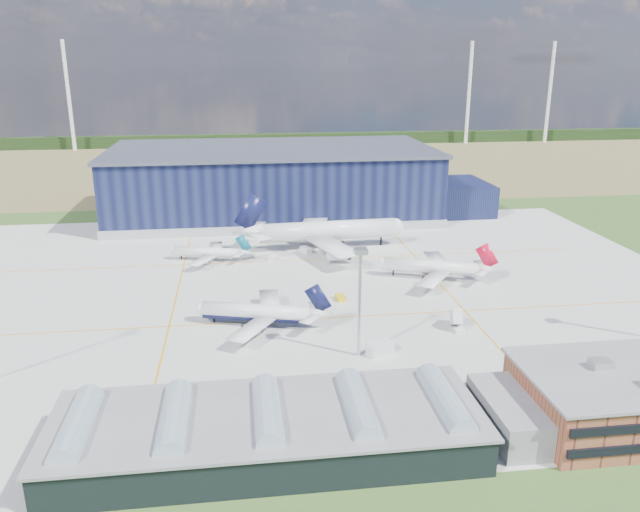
{
  "coord_description": "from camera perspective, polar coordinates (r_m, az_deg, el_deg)",
  "views": [
    {
      "loc": [
        -13.03,
        -143.73,
        58.15
      ],
      "look_at": [
        7.71,
        12.85,
        8.12
      ],
      "focal_mm": 35.0,
      "sensor_mm": 36.0,
      "label": 1
    }
  ],
  "objects": [
    {
      "name": "treeline",
      "position": [
        447.21,
        -5.92,
        10.53
      ],
      "size": [
        600.0,
        8.0,
        8.0
      ],
      "primitive_type": "cube",
      "color": "black",
      "rests_on": "ground"
    },
    {
      "name": "gse_tug_c",
      "position": [
        213.55,
        1.14,
        1.97
      ],
      "size": [
        2.81,
        3.71,
        1.45
      ],
      "primitive_type": "cube",
      "rotation": [
        0.0,
        0.0,
        -0.25
      ],
      "color": "gold",
      "rests_on": "ground"
    },
    {
      "name": "car_a",
      "position": [
        114.06,
        5.26,
        -12.84
      ],
      "size": [
        3.45,
        2.03,
        1.1
      ],
      "primitive_type": "imported",
      "rotation": [
        0.0,
        0.0,
        1.33
      ],
      "color": "#99999E",
      "rests_on": "ground"
    },
    {
      "name": "apron",
      "position": [
        164.86,
        -2.53,
        -3.08
      ],
      "size": [
        220.0,
        160.0,
        0.08
      ],
      "color": "#A5A5A0",
      "rests_on": "ground"
    },
    {
      "name": "car_b",
      "position": [
        117.22,
        11.41,
        -12.22
      ],
      "size": [
        3.64,
        1.52,
        1.17
      ],
      "primitive_type": "imported",
      "rotation": [
        0.0,
        0.0,
        1.49
      ],
      "color": "#99999E",
      "rests_on": "ground"
    },
    {
      "name": "glass_concourse",
      "position": [
        100.1,
        -2.66,
        -15.41
      ],
      "size": [
        78.0,
        23.0,
        8.6
      ],
      "color": "black",
      "rests_on": "ground"
    },
    {
      "name": "gse_van_b",
      "position": [
        195.07,
        -1.3,
        0.53
      ],
      "size": [
        3.62,
        4.71,
        1.96
      ],
      "primitive_type": "cube",
      "rotation": [
        0.0,
        0.0,
        0.45
      ],
      "color": "silver",
      "rests_on": "ground"
    },
    {
      "name": "airstair",
      "position": [
        144.66,
        12.32,
        -5.83
      ],
      "size": [
        3.03,
        5.56,
        3.37
      ],
      "primitive_type": "cube",
      "rotation": [
        0.0,
        0.0,
        -0.18
      ],
      "color": "silver",
      "rests_on": "ground"
    },
    {
      "name": "hangar",
      "position": [
        243.54,
        -3.7,
        6.53
      ],
      "size": [
        145.0,
        62.0,
        26.1
      ],
      "color": "black",
      "rests_on": "ground"
    },
    {
      "name": "gse_van_c",
      "position": [
        130.1,
        5.51,
        -8.41
      ],
      "size": [
        6.1,
        4.71,
        2.64
      ],
      "primitive_type": "cube",
      "rotation": [
        0.0,
        0.0,
        2.01
      ],
      "color": "silver",
      "rests_on": "ground"
    },
    {
      "name": "gse_tug_a",
      "position": [
        157.49,
        1.86,
        -3.84
      ],
      "size": [
        2.38,
        3.44,
        1.33
      ],
      "primitive_type": "cube",
      "rotation": [
        0.0,
        0.0,
        0.14
      ],
      "color": "gold",
      "rests_on": "ground"
    },
    {
      "name": "light_mast_center",
      "position": [
        123.65,
        3.66,
        -2.67
      ],
      "size": [
        2.6,
        2.6,
        23.0
      ],
      "color": "#B9BBC1",
      "rests_on": "ground"
    },
    {
      "name": "airliner_regional",
      "position": [
        189.85,
        -10.33,
        0.79
      ],
      "size": [
        31.6,
        31.2,
        8.46
      ],
      "primitive_type": null,
      "rotation": [
        0.0,
        0.0,
        2.88
      ],
      "color": "silver",
      "rests_on": "ground"
    },
    {
      "name": "gse_cart_a",
      "position": [
        188.96,
        -4.41,
        -0.18
      ],
      "size": [
        3.0,
        3.68,
        1.38
      ],
      "primitive_type": "cube",
      "rotation": [
        0.0,
        0.0,
        -0.32
      ],
      "color": "silver",
      "rests_on": "ground"
    },
    {
      "name": "ground",
      "position": [
        155.59,
        -2.2,
        -4.38
      ],
      "size": [
        600.0,
        600.0,
        0.0
      ],
      "primitive_type": "plane",
      "color": "#2B4D1C",
      "rests_on": "ground"
    },
    {
      "name": "airliner_widebody",
      "position": [
        198.05,
        0.77,
        3.24
      ],
      "size": [
        58.91,
        57.76,
        18.25
      ],
      "primitive_type": null,
      "rotation": [
        0.0,
        0.0,
        0.06
      ],
      "color": "silver",
      "rests_on": "ground"
    },
    {
      "name": "airliner_navy",
      "position": [
        141.97,
        -5.85,
        -4.39
      ],
      "size": [
        39.91,
        39.43,
        10.54
      ],
      "primitive_type": null,
      "rotation": [
        0.0,
        0.0,
        2.86
      ],
      "color": "silver",
      "rests_on": "ground"
    },
    {
      "name": "farmland",
      "position": [
        368.58,
        -5.48,
        8.42
      ],
      "size": [
        600.0,
        220.0,
        0.01
      ],
      "primitive_type": "cube",
      "color": "olive",
      "rests_on": "ground"
    },
    {
      "name": "airliner_red",
      "position": [
        173.79,
        10.16,
        -0.37
      ],
      "size": [
        42.54,
        42.12,
        10.83
      ],
      "primitive_type": null,
      "rotation": [
        0.0,
        0.0,
        2.78
      ],
      "color": "silver",
      "rests_on": "ground"
    },
    {
      "name": "gse_tug_b",
      "position": [
        149.09,
        -2.88,
        -5.14
      ],
      "size": [
        2.02,
        2.96,
        1.26
      ],
      "primitive_type": "cube",
      "rotation": [
        0.0,
        0.0,
        -0.03
      ],
      "color": "gold",
      "rests_on": "ground"
    }
  ]
}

